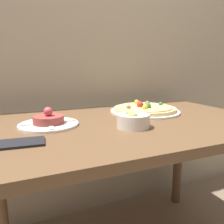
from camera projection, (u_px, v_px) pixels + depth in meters
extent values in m
cube|color=tan|center=(91.00, 14.00, 1.32)|extent=(8.00, 0.05, 2.60)
cube|color=brown|center=(128.00, 124.00, 0.98)|extent=(1.27, 0.77, 0.03)
cylinder|color=brown|center=(178.00, 156.00, 1.56)|extent=(0.06, 0.06, 0.71)
cylinder|color=white|center=(145.00, 111.00, 1.16)|extent=(0.36, 0.36, 0.01)
cylinder|color=#E5C17F|center=(145.00, 109.00, 1.16)|extent=(0.32, 0.32, 0.02)
cylinder|color=#E0C684|center=(145.00, 107.00, 1.15)|extent=(0.29, 0.29, 0.01)
sphere|color=#997047|center=(147.00, 103.00, 1.21)|extent=(0.03, 0.03, 0.03)
sphere|color=#997047|center=(129.00, 107.00, 1.09)|extent=(0.02, 0.02, 0.02)
sphere|color=#387F33|center=(161.00, 104.00, 1.19)|extent=(0.02, 0.02, 0.02)
sphere|color=#387F33|center=(148.00, 106.00, 1.11)|extent=(0.03, 0.03, 0.03)
sphere|color=gold|center=(137.00, 102.00, 1.24)|extent=(0.03, 0.03, 0.03)
sphere|color=#B22D23|center=(140.00, 105.00, 1.14)|extent=(0.04, 0.04, 0.04)
sphere|color=gold|center=(145.00, 107.00, 1.08)|extent=(0.03, 0.03, 0.03)
sphere|color=black|center=(149.00, 106.00, 1.11)|extent=(0.02, 0.02, 0.02)
cylinder|color=white|center=(49.00, 124.00, 0.89)|extent=(0.24, 0.24, 0.01)
cylinder|color=#933D38|center=(49.00, 120.00, 0.89)|extent=(0.12, 0.12, 0.03)
sphere|color=#DB4C5B|center=(48.00, 111.00, 0.88)|extent=(0.04, 0.04, 0.04)
cube|color=white|center=(71.00, 120.00, 0.92)|extent=(0.04, 0.02, 0.01)
cube|color=white|center=(46.00, 118.00, 0.97)|extent=(0.02, 0.04, 0.01)
cube|color=white|center=(25.00, 125.00, 0.85)|extent=(0.04, 0.02, 0.01)
cube|color=white|center=(52.00, 128.00, 0.81)|extent=(0.02, 0.04, 0.01)
cylinder|color=silver|center=(133.00, 121.00, 0.86)|extent=(0.13, 0.13, 0.05)
sphere|color=#A3B25B|center=(132.00, 115.00, 0.85)|extent=(0.03, 0.03, 0.03)
sphere|color=#668E42|center=(128.00, 115.00, 0.86)|extent=(0.03, 0.03, 0.03)
sphere|color=#A3B25B|center=(133.00, 116.00, 0.83)|extent=(0.03, 0.03, 0.03)
cube|color=black|center=(21.00, 143.00, 0.67)|extent=(0.15, 0.10, 0.01)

